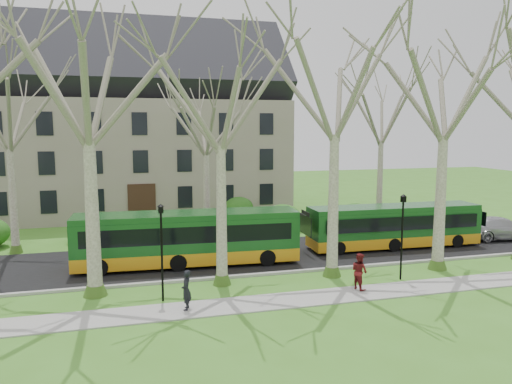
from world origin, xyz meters
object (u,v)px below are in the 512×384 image
(bus_follow, at_px, (394,226))
(sedan, at_px, (501,228))
(pedestrian_a, at_px, (186,290))
(bus_lead, at_px, (188,238))
(pedestrian_b, at_px, (359,271))

(bus_follow, height_order, sedan, bus_follow)
(pedestrian_a, bearing_deg, bus_lead, -174.72)
(sedan, height_order, pedestrian_a, pedestrian_a)
(pedestrian_b, bearing_deg, pedestrian_a, 77.18)
(bus_lead, relative_size, pedestrian_b, 6.99)
(bus_lead, distance_m, pedestrian_b, 9.74)
(sedan, bearing_deg, bus_follow, 99.27)
(pedestrian_a, relative_size, pedestrian_b, 0.97)
(bus_follow, bearing_deg, pedestrian_a, -150.58)
(bus_lead, relative_size, pedestrian_a, 7.22)
(sedan, relative_size, pedestrian_a, 3.11)
(pedestrian_a, bearing_deg, pedestrian_b, 106.88)
(bus_lead, distance_m, bus_follow, 13.35)
(bus_lead, distance_m, pedestrian_a, 7.01)
(pedestrian_b, bearing_deg, sedan, -79.69)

